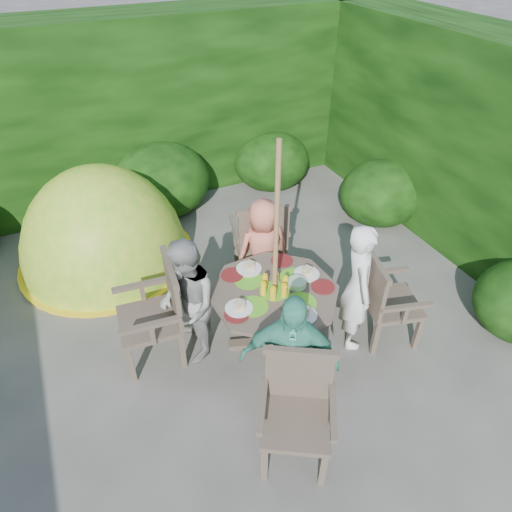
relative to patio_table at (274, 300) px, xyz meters
name	(u,v)px	position (x,y,z in m)	size (l,w,h in m)	color
ground	(201,392)	(-0.87, -0.24, -0.61)	(60.00, 60.00, 0.00)	#4D4B44
hedge_enclosure	(145,207)	(-0.87, 1.09, 0.64)	(9.00, 9.00, 2.50)	black
patio_table	(274,300)	(0.00, 0.00, 0.00)	(1.56, 1.56, 0.86)	#44382C
parasol_pole	(275,259)	(0.00, 0.00, 0.49)	(0.04, 0.04, 2.20)	olive
garden_chair_right	(385,299)	(1.03, -0.35, -0.10)	(0.64, 0.68, 0.95)	#44382C
garden_chair_left	(157,312)	(-1.03, 0.36, -0.06)	(0.61, 0.67, 1.03)	#44382C
garden_chair_back	(261,239)	(0.35, 1.03, -0.07)	(0.71, 0.66, 1.01)	#44382C
garden_chair_front	(297,407)	(-0.33, -1.05, -0.10)	(0.74, 0.72, 0.94)	#44382C
child_right	(358,287)	(0.75, -0.25, 0.08)	(0.50, 0.33, 1.37)	white
child_left	(188,303)	(-0.76, 0.25, 0.05)	(0.64, 0.50, 1.31)	#9A9A95
child_back	(263,250)	(0.25, 0.76, 0.00)	(0.59, 0.38, 1.20)	#E2725D
child_front	(289,362)	(-0.26, -0.76, 0.08)	(0.80, 0.33, 1.36)	#46A587
dome_tent	(109,259)	(-1.25, 2.14, -0.61)	(2.14, 2.14, 2.44)	#76C626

